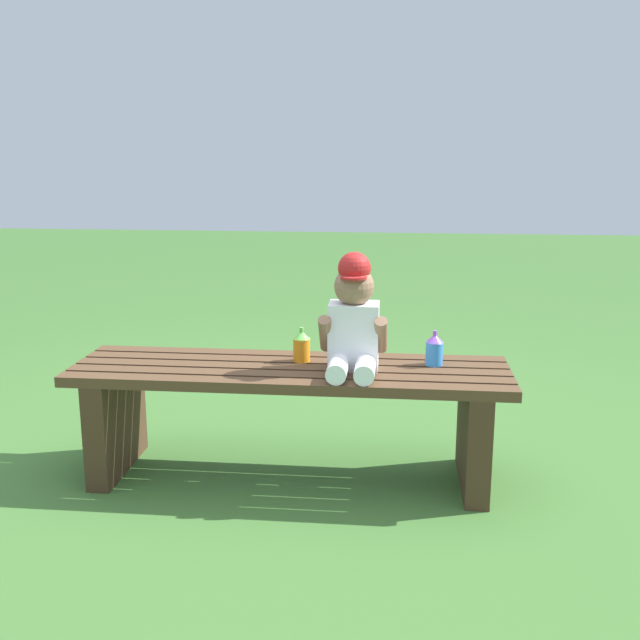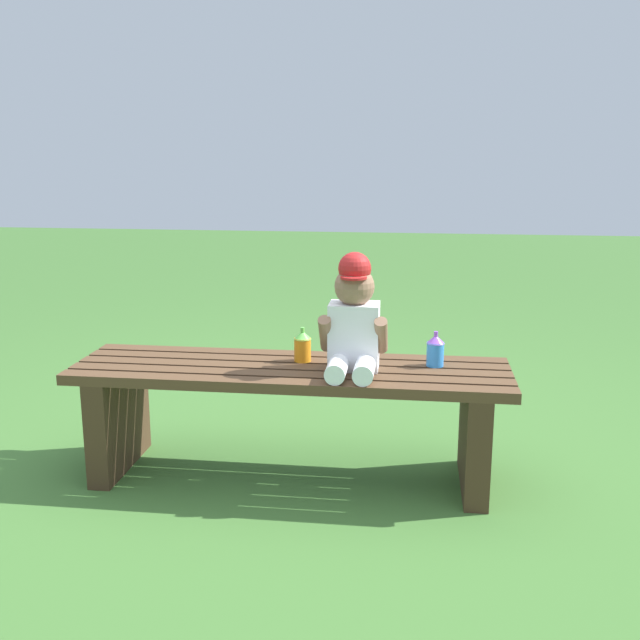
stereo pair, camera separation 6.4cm
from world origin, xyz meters
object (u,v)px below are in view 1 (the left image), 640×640
(park_bench, at_px, (290,403))
(child_figure, at_px, (353,320))
(sippy_cup_left, at_px, (302,345))
(sippy_cup_right, at_px, (434,349))

(park_bench, height_order, child_figure, child_figure)
(park_bench, bearing_deg, sippy_cup_left, 63.83)
(park_bench, bearing_deg, sippy_cup_right, 7.62)
(park_bench, height_order, sippy_cup_left, sippy_cup_left)
(child_figure, relative_size, sippy_cup_left, 3.26)
(child_figure, xyz_separation_m, sippy_cup_right, (0.28, 0.09, -0.12))
(sippy_cup_right, bearing_deg, park_bench, -172.38)
(child_figure, bearing_deg, sippy_cup_left, 155.18)
(park_bench, distance_m, sippy_cup_right, 0.54)
(park_bench, relative_size, child_figure, 3.76)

